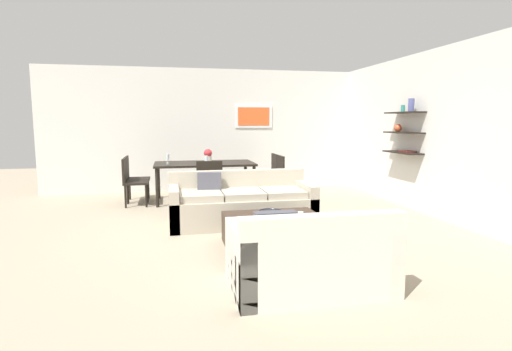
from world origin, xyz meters
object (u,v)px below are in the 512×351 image
(dining_chair_left_near, at_px, (131,179))
(dining_chair_left_far, at_px, (133,176))
(decorative_bowl, at_px, (270,213))
(centerpiece_vase, at_px, (208,155))
(dining_chair_right_far, at_px, (269,172))
(coffee_table, at_px, (275,232))
(wine_glass_foot, at_px, (206,159))
(wine_glass_left_near, at_px, (167,158))
(dining_chair_right_near, at_px, (275,175))
(dining_table, at_px, (204,166))
(wine_glass_left_far, at_px, (167,156))
(loveseat_white, at_px, (309,258))
(sofa_beige, at_px, (241,205))
(apple_on_coffee_table, at_px, (259,216))
(dining_chair_foot, at_px, (209,182))
(candle_jar, at_px, (301,215))

(dining_chair_left_near, height_order, dining_chair_left_far, same)
(decorative_bowl, xyz_separation_m, centerpiece_vase, (-0.47, 3.19, 0.47))
(dining_chair_right_far, bearing_deg, coffee_table, -102.75)
(wine_glass_foot, bearing_deg, wine_glass_left_near, 155.12)
(dining_chair_left_far, bearing_deg, dining_chair_right_near, -9.60)
(wine_glass_foot, bearing_deg, dining_table, 90.00)
(wine_glass_foot, relative_size, wine_glass_left_far, 1.01)
(loveseat_white, bearing_deg, coffee_table, 90.14)
(sofa_beige, xyz_separation_m, dining_table, (-0.39, 1.93, 0.39))
(apple_on_coffee_table, relative_size, dining_chair_foot, 0.09)
(decorative_bowl, bearing_deg, dining_table, 99.78)
(dining_chair_left_far, bearing_deg, wine_glass_left_far, -8.92)
(loveseat_white, relative_size, dining_chair_right_far, 1.64)
(decorative_bowl, bearing_deg, sofa_beige, 97.31)
(loveseat_white, relative_size, candle_jar, 18.73)
(candle_jar, distance_m, dining_chair_left_near, 3.80)
(apple_on_coffee_table, relative_size, centerpiece_vase, 0.30)
(apple_on_coffee_table, distance_m, dining_table, 3.28)
(decorative_bowl, relative_size, dining_chair_left_near, 0.35)
(coffee_table, height_order, dining_chair_left_far, dining_chair_left_far)
(coffee_table, xyz_separation_m, dining_chair_foot, (-0.58, 2.28, 0.31))
(dining_chair_foot, bearing_deg, coffee_table, -75.63)
(wine_glass_left_near, bearing_deg, wine_glass_foot, -24.88)
(sofa_beige, bearing_deg, dining_table, 101.31)
(dining_table, bearing_deg, wine_glass_left_near, -169.76)
(apple_on_coffee_table, distance_m, wine_glass_left_near, 3.33)
(dining_chair_left_near, relative_size, wine_glass_left_far, 5.08)
(dining_chair_foot, xyz_separation_m, dining_chair_right_far, (1.36, 1.15, 0.00))
(dining_chair_left_near, relative_size, dining_chair_left_far, 1.00)
(dining_chair_foot, height_order, wine_glass_foot, wine_glass_foot)
(wine_glass_foot, bearing_deg, centerpiece_vase, 81.42)
(decorative_bowl, xyz_separation_m, wine_glass_left_far, (-1.24, 3.28, 0.45))
(dining_chair_left_far, height_order, wine_glass_foot, wine_glass_foot)
(apple_on_coffee_table, bearing_deg, decorative_bowl, 29.23)
(dining_chair_foot, height_order, wine_glass_left_near, wine_glass_left_near)
(wine_glass_left_far, bearing_deg, dining_chair_right_far, 2.88)
(apple_on_coffee_table, bearing_deg, candle_jar, -6.03)
(coffee_table, height_order, wine_glass_foot, wine_glass_foot)
(wine_glass_foot, relative_size, centerpiece_vase, 0.66)
(dining_chair_left_far, bearing_deg, wine_glass_left_near, -28.40)
(coffee_table, bearing_deg, sofa_beige, 98.88)
(sofa_beige, xyz_separation_m, centerpiece_vase, (-0.31, 1.97, 0.60))
(candle_jar, bearing_deg, wine_glass_foot, 107.27)
(loveseat_white, height_order, coffee_table, loveseat_white)
(candle_jar, relative_size, dining_chair_right_near, 0.09)
(apple_on_coffee_table, xyz_separation_m, dining_chair_right_far, (0.99, 3.47, 0.09))
(wine_glass_left_near, xyz_separation_m, centerpiece_vase, (0.77, 0.17, 0.02))
(candle_jar, bearing_deg, dining_chair_right_far, 82.31)
(coffee_table, xyz_separation_m, candle_jar, (0.30, -0.10, 0.23))
(wine_glass_left_far, height_order, centerpiece_vase, centerpiece_vase)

